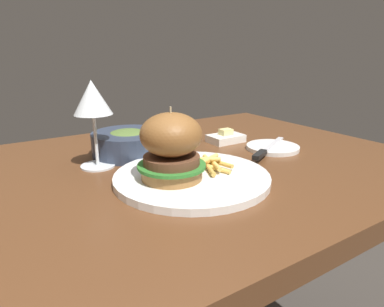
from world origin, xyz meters
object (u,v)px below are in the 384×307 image
(burger_sandwich, at_px, (171,146))
(bread_plate, at_px, (273,147))
(table_knife, at_px, (267,149))
(soup_bowl, at_px, (129,143))
(main_plate, at_px, (192,177))
(wine_glass, at_px, (92,101))
(butter_dish, at_px, (226,138))

(burger_sandwich, xyz_separation_m, bread_plate, (0.33, 0.07, -0.07))
(table_knife, xyz_separation_m, soup_bowl, (-0.28, 0.18, 0.02))
(main_plate, bearing_deg, wine_glass, 124.68)
(wine_glass, distance_m, bread_plate, 0.45)
(burger_sandwich, distance_m, soup_bowl, 0.23)
(wine_glass, relative_size, table_knife, 0.95)
(butter_dish, distance_m, soup_bowl, 0.27)
(wine_glass, xyz_separation_m, butter_dish, (0.36, 0.01, -0.13))
(bread_plate, bearing_deg, burger_sandwich, -168.78)
(butter_dish, bearing_deg, soup_bowl, 172.34)
(main_plate, height_order, soup_bowl, soup_bowl)
(bread_plate, bearing_deg, soup_bowl, 153.91)
(bread_plate, xyz_separation_m, butter_dish, (-0.05, 0.12, 0.01))
(bread_plate, relative_size, butter_dish, 1.41)
(main_plate, height_order, table_knife, table_knife)
(burger_sandwich, xyz_separation_m, butter_dish, (0.28, 0.19, -0.06))
(main_plate, xyz_separation_m, burger_sandwich, (-0.04, 0.00, 0.07))
(table_knife, bearing_deg, wine_glass, 159.74)
(soup_bowl, bearing_deg, burger_sandwich, -92.54)
(main_plate, xyz_separation_m, butter_dish, (0.23, 0.19, 0.00))
(soup_bowl, bearing_deg, wine_glass, -153.81)
(bread_plate, distance_m, table_knife, 0.05)
(burger_sandwich, relative_size, soup_bowl, 0.77)
(burger_sandwich, xyz_separation_m, soup_bowl, (0.01, 0.22, -0.05))
(main_plate, bearing_deg, bread_plate, 13.17)
(wine_glass, relative_size, bread_plate, 1.40)
(butter_dish, bearing_deg, main_plate, -141.02)
(butter_dish, relative_size, soup_bowl, 0.54)
(table_knife, xyz_separation_m, butter_dish, (-0.01, 0.14, -0.00))
(soup_bowl, bearing_deg, butter_dish, -7.66)
(burger_sandwich, height_order, bread_plate, burger_sandwich)
(main_plate, height_order, burger_sandwich, burger_sandwich)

